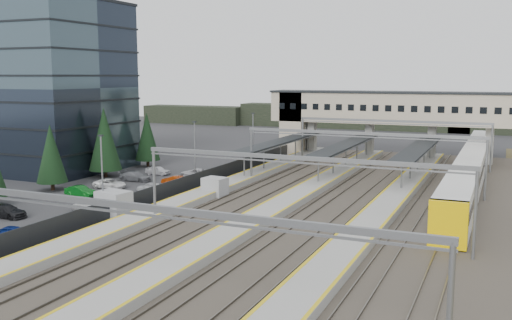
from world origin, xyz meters
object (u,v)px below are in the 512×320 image
at_px(office_building, 34,86).
at_px(relay_cabin_near, 114,204).
at_px(footbridge, 375,111).
at_px(train, 472,168).
at_px(relay_cabin_far, 215,188).

bearing_deg(office_building, relay_cabin_near, -34.21).
distance_m(footbridge, train, 24.59).
bearing_deg(relay_cabin_far, footbridge, 75.36).
xyz_separation_m(relay_cabin_near, footbridge, (14.63, 49.77, 6.64)).
xyz_separation_m(relay_cabin_near, train, (30.92, 32.29, 0.86)).
distance_m(office_building, footbridge, 53.18).
height_order(relay_cabin_far, train, train).
bearing_deg(office_building, train, 11.78).
height_order(relay_cabin_near, train, train).
height_order(relay_cabin_near, relay_cabin_far, relay_cabin_near).
height_order(relay_cabin_far, footbridge, footbridge).
distance_m(office_building, relay_cabin_far, 36.44).
bearing_deg(footbridge, train, -47.01).
height_order(office_building, relay_cabin_far, office_building).
xyz_separation_m(office_building, relay_cabin_far, (33.85, -7.71, -11.05)).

